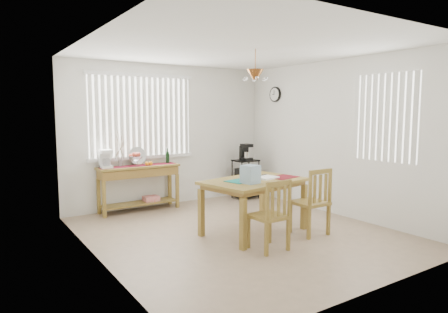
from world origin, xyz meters
TOP-DOWN VIEW (x-y plane):
  - ground at (0.00, 0.00)m, footprint 4.00×4.50m
  - room_shell at (0.00, 0.02)m, footprint 4.20×4.70m
  - sideboard at (-0.70, 2.03)m, footprint 1.42×0.40m
  - sideboard_items at (-0.95, 2.04)m, footprint 1.35×0.33m
  - wire_cart at (1.46, 1.83)m, footprint 0.46×0.37m
  - cart_items at (1.46, 1.83)m, footprint 0.18×0.22m
  - dining_table at (0.19, -0.10)m, footprint 1.59×1.18m
  - table_items at (0.08, -0.25)m, footprint 1.18×0.52m
  - chair_left at (-0.10, -0.81)m, footprint 0.42×0.42m
  - chair_right at (0.81, -0.63)m, footprint 0.45×0.45m

SIDE VIEW (x-z plane):
  - ground at x=0.00m, z-range -0.01..0.00m
  - chair_left at x=-0.10m, z-range -0.01..0.89m
  - chair_right at x=0.81m, z-range -0.01..0.94m
  - wire_cart at x=1.46m, z-range 0.08..0.86m
  - sideboard at x=-0.70m, z-range 0.20..1.00m
  - dining_table at x=0.19m, z-range 0.30..1.07m
  - table_items at x=0.08m, z-range 0.74..0.99m
  - sideboard_items at x=-0.95m, z-range 0.62..1.23m
  - cart_items at x=1.46m, z-range 0.77..1.09m
  - room_shell at x=0.00m, z-range 0.34..3.04m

